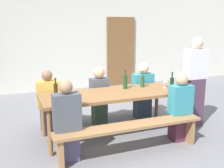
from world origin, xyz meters
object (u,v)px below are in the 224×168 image
Objects in this scene: bench_near at (131,130)px; wine_bottle_1 at (142,81)px; wooden_door at (121,52)px; seated_guest_near_0 at (67,124)px; bench_far at (98,103)px; wine_glass_0 at (65,93)px; wine_glass_1 at (167,81)px; seated_guest_near_1 at (180,109)px; seated_guest_far_1 at (99,97)px; wine_bottle_3 at (56,90)px; seated_guest_far_0 at (48,103)px; wine_bottle_0 at (172,84)px; tasting_table at (112,97)px; wine_bottle_2 at (125,82)px; seated_guest_far_2 at (143,92)px; wine_glass_2 at (165,81)px; standing_host at (195,84)px.

wine_bottle_1 reaches higher than bench_near.
wooden_door is 1.84× the size of seated_guest_near_0.
wine_glass_0 is (-0.83, -0.93, 0.52)m from bench_far.
wine_bottle_1 is at bearing 159.03° from wine_glass_1.
seated_guest_far_1 is (-0.98, 1.17, -0.00)m from seated_guest_near_1.
wine_bottle_3 is 0.27× the size of seated_guest_far_0.
bench_near is 6.95× the size of wine_bottle_0.
bench_near is 1.43m from wine_glass_1.
seated_guest_far_1 reaches higher than tasting_table.
seated_guest_near_1 is 1.53m from seated_guest_far_1.
wine_bottle_3 is (-1.93, 0.34, -0.01)m from wine_bottle_0.
bench_near is 1.10m from wine_bottle_2.
wooden_door reaches higher than wine_glass_1.
bench_far is 1.60m from seated_guest_near_0.
wooden_door is at bearing 149.82° from seated_guest_far_1.
wine_bottle_0 is 1.96m from wine_bottle_3.
seated_guest_far_0 is 1.87m from seated_guest_far_2.
wine_glass_0 is (-1.50, -0.39, 0.02)m from wine_bottle_1.
seated_guest_far_0 reaches higher than wine_bottle_0.
seated_guest_near_0 reaches higher than tasting_table.
standing_host is (0.57, -0.11, -0.08)m from wine_glass_2.
wine_bottle_0 is 0.81m from wine_bottle_2.
wine_bottle_1 is at bearing 14.55° from wine_glass_0.
wine_bottle_0 is at bearing -1.38° from wine_glass_0.
wine_glass_2 is at bearing -10.94° from standing_host.
seated_guest_far_0 reaches higher than wine_bottle_2.
wine_bottle_2 is 1.21m from wine_glass_0.
seated_guest_near_1 reaches higher than tasting_table.
wine_bottle_2 is 0.64m from seated_guest_far_1.
wine_bottle_1 is 0.26× the size of seated_guest_near_0.
wine_bottle_3 reaches higher than wine_glass_0.
bench_far is at bearing 34.67° from wine_bottle_3.
wine_bottle_0 is 1.37m from seated_guest_far_1.
wine_bottle_3 reaches higher than wine_glass_2.
wine_bottle_0 is 1.84m from wine_glass_0.
bench_near is at bearing -145.04° from wine_glass_2.
wine_bottle_3 is at bearing 169.94° from wine_bottle_0.
seated_guest_near_0 is (-2.61, -4.16, -0.51)m from wooden_door.
wine_glass_0 is (-1.15, -0.38, 0.00)m from wine_bottle_2.
wine_glass_0 is (-2.55, -3.77, -0.17)m from wooden_door.
bench_far is at bearing -99.46° from seated_guest_far_2.
seated_guest_far_2 reaches higher than wine_glass_0.
seated_guest_far_1 is at bearing 131.05° from wine_bottle_2.
wine_bottle_0 is 1.97× the size of wine_glass_1.
seated_guest_far_0 is at bearing -90.00° from seated_guest_far_1.
wooden_door is 3.67m from wine_glass_2.
wine_bottle_3 is at bearing -176.64° from wine_bottle_1.
tasting_table is 13.32× the size of wine_glass_2.
wooden_door is 6.31× the size of wine_bottle_2.
wine_bottle_2 is at bearing -59.53° from bench_far.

